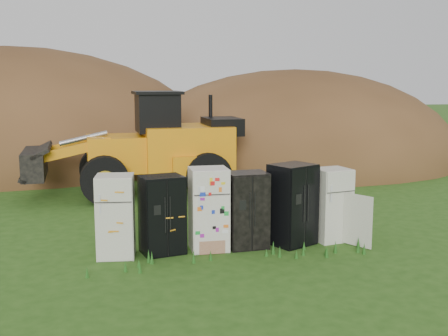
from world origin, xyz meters
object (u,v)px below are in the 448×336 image
(fridge_black_right, at_px, (292,204))
(wheel_loader, at_px, (132,144))
(fridge_sticker, at_px, (209,209))
(fridge_leftmost, at_px, (116,216))
(fridge_open_door, at_px, (331,205))
(fridge_black_side, at_px, (162,215))
(fridge_dark_mid, at_px, (247,210))

(fridge_black_right, height_order, wheel_loader, wheel_loader)
(fridge_sticker, bearing_deg, fridge_leftmost, -177.45)
(fridge_black_right, height_order, fridge_open_door, fridge_black_right)
(fridge_leftmost, height_order, fridge_black_right, fridge_black_right)
(fridge_black_side, relative_size, fridge_open_door, 1.00)
(fridge_leftmost, relative_size, fridge_open_door, 1.03)
(fridge_dark_mid, relative_size, wheel_loader, 0.25)
(fridge_dark_mid, relative_size, fridge_open_door, 1.00)
(fridge_black_right, distance_m, fridge_open_door, 0.97)
(fridge_open_door, xyz_separation_m, wheel_loader, (-3.97, 6.09, 0.80))
(fridge_sticker, relative_size, fridge_black_right, 0.99)
(fridge_sticker, bearing_deg, wheel_loader, 102.21)
(fridge_sticker, height_order, wheel_loader, wheel_loader)
(wheel_loader, bearing_deg, fridge_leftmost, -98.70)
(fridge_black_side, bearing_deg, fridge_leftmost, 170.23)
(fridge_sticker, bearing_deg, fridge_black_side, -177.35)
(fridge_sticker, relative_size, fridge_open_door, 1.07)
(fridge_leftmost, height_order, fridge_sticker, fridge_sticker)
(fridge_sticker, height_order, fridge_dark_mid, fridge_sticker)
(fridge_black_side, distance_m, fridge_open_door, 3.83)
(fridge_leftmost, bearing_deg, fridge_dark_mid, 7.84)
(fridge_black_side, xyz_separation_m, fridge_dark_mid, (1.84, -0.01, 0.00))
(fridge_dark_mid, height_order, fridge_black_right, fridge_black_right)
(fridge_black_side, relative_size, fridge_black_right, 0.92)
(fridge_leftmost, height_order, wheel_loader, wheel_loader)
(fridge_sticker, xyz_separation_m, wheel_loader, (-1.14, 6.11, 0.74))
(fridge_black_side, relative_size, wheel_loader, 0.24)
(fridge_dark_mid, distance_m, fridge_open_door, 1.99)
(fridge_sticker, distance_m, fridge_open_door, 2.83)
(fridge_leftmost, relative_size, fridge_black_side, 1.03)
(fridge_black_side, height_order, fridge_dark_mid, fridge_dark_mid)
(fridge_black_side, xyz_separation_m, wheel_loader, (-0.14, 6.13, 0.80))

